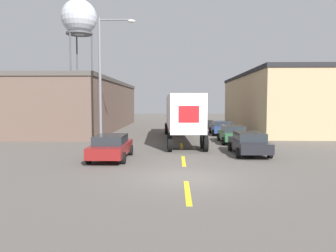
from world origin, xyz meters
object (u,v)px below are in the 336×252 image
(semi_truck, at_px, (181,113))
(parked_car_left_near, at_px, (111,146))
(parked_car_right_mid, at_px, (233,134))
(street_lamp, at_px, (104,74))
(water_tower, at_px, (79,19))
(parked_car_right_far, at_px, (221,127))
(parked_car_right_near, at_px, (249,143))

(semi_truck, distance_m, parked_car_left_near, 10.66)
(parked_car_right_mid, xyz_separation_m, parked_car_left_near, (-8.33, -7.93, 0.00))
(street_lamp, bearing_deg, parked_car_left_near, -73.97)
(water_tower, bearing_deg, parked_car_right_far, -49.44)
(street_lamp, bearing_deg, parked_car_right_near, -18.86)
(parked_car_left_near, distance_m, water_tower, 45.81)
(water_tower, bearing_deg, parked_car_right_mid, -55.99)
(parked_car_right_mid, distance_m, water_tower, 42.63)
(parked_car_right_mid, xyz_separation_m, street_lamp, (-9.86, -2.60, 4.62))
(semi_truck, distance_m, street_lamp, 7.78)
(semi_truck, relative_size, street_lamp, 1.61)
(parked_car_left_near, bearing_deg, parked_car_right_mid, 43.60)
(parked_car_right_far, distance_m, parked_car_left_near, 16.94)
(parked_car_right_far, bearing_deg, parked_car_right_mid, -90.00)
(parked_car_right_far, distance_m, water_tower, 37.72)
(parked_car_right_near, bearing_deg, parked_car_right_far, 90.00)
(parked_car_right_near, distance_m, water_tower, 47.31)
(parked_car_right_far, relative_size, parked_car_left_near, 1.00)
(parked_car_right_mid, bearing_deg, street_lamp, -165.20)
(parked_car_right_mid, height_order, street_lamp, street_lamp)
(parked_car_right_near, relative_size, parked_car_right_far, 1.00)
(parked_car_right_mid, height_order, water_tower, water_tower)
(parked_car_right_near, bearing_deg, water_tower, 119.66)
(semi_truck, bearing_deg, street_lamp, -145.58)
(parked_car_left_near, bearing_deg, water_tower, 108.51)
(parked_car_right_far, xyz_separation_m, water_tower, (-21.79, 25.46, 17.33))
(parked_car_right_mid, relative_size, parked_car_right_far, 1.00)
(parked_car_right_mid, bearing_deg, semi_truck, 157.14)
(parked_car_right_mid, bearing_deg, parked_car_left_near, -136.40)
(semi_truck, relative_size, parked_car_right_far, 3.23)
(semi_truck, relative_size, parked_car_right_near, 3.23)
(parked_car_right_far, xyz_separation_m, parked_car_left_near, (-8.33, -14.75, 0.00))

